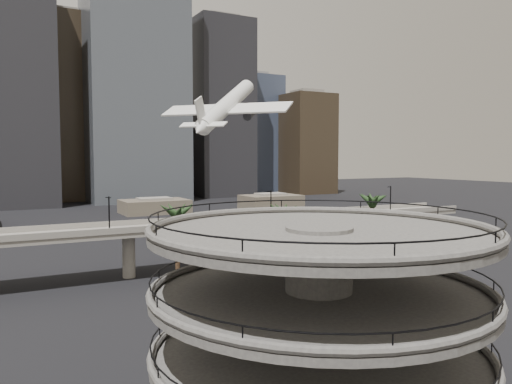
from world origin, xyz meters
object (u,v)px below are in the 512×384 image
car_a (291,342)px  car_b (395,303)px  airborne_jet (227,106)px  car_c (422,305)px  parking_ramp (318,324)px  overpass (189,231)px

car_a → car_b: car_a is taller
airborne_jet → car_c: airborne_jet is taller
car_a → airborne_jet: bearing=-0.6°
car_a → car_c: car_a is taller
parking_ramp → car_c: parking_ramp is taller
car_a → car_c: size_ratio=0.89×
airborne_jet → car_a: bearing=-150.5°
overpass → car_b: (17.20, -34.77, -6.67)m
parking_ramp → car_b: 39.79m
car_a → car_c: 23.17m
airborne_jet → parking_ramp: bearing=-152.8°
parking_ramp → car_c: size_ratio=4.78×
car_b → overpass: bearing=27.3°
parking_ramp → overpass: (13.00, 59.00, -2.50)m
airborne_jet → car_b: bearing=-130.8°
car_c → parking_ramp: bearing=127.1°
overpass → airborne_jet: airborne_jet is taller
car_a → car_b: 21.38m
parking_ramp → car_a: 22.78m
airborne_jet → car_c: (3.57, -55.19, -31.65)m
airborne_jet → car_a: airborne_jet is taller
airborne_jet → car_c: 63.72m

